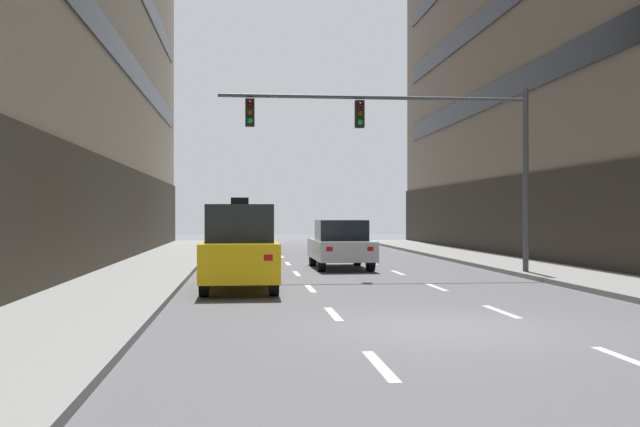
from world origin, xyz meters
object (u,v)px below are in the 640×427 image
at_px(taxi_driving_2, 240,248).
at_px(traffic_signal_0, 415,136).
at_px(taxi_driving_0, 243,238).
at_px(car_driving_1, 341,245).

relative_size(taxi_driving_2, traffic_signal_0, 0.46).
distance_m(taxi_driving_0, traffic_signal_0, 13.59).
bearing_deg(car_driving_1, taxi_driving_0, 112.86).
relative_size(taxi_driving_0, taxi_driving_2, 1.05).
distance_m(taxi_driving_0, car_driving_1, 8.95).
bearing_deg(car_driving_1, traffic_signal_0, -63.66).
relative_size(car_driving_1, taxi_driving_2, 1.03).
distance_m(taxi_driving_0, taxi_driving_2, 15.68).
bearing_deg(taxi_driving_0, traffic_signal_0, -66.03).
relative_size(taxi_driving_0, car_driving_1, 1.01).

